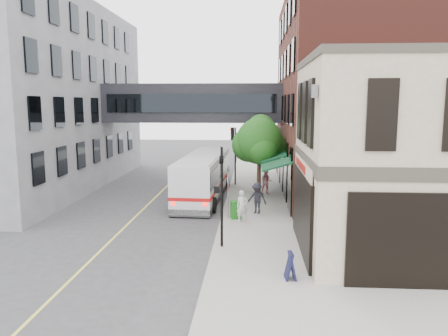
# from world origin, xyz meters

# --- Properties ---
(ground) EXTENTS (120.00, 120.00, 0.00)m
(ground) POSITION_xyz_m (0.00, 0.00, 0.00)
(ground) COLOR #38383A
(ground) RESTS_ON ground
(sidewalk_main) EXTENTS (4.00, 60.00, 0.15)m
(sidewalk_main) POSITION_xyz_m (2.00, 14.00, 0.07)
(sidewalk_main) COLOR gray
(sidewalk_main) RESTS_ON ground
(corner_building) EXTENTS (10.19, 8.12, 8.45)m
(corner_building) POSITION_xyz_m (8.97, 2.00, 4.21)
(corner_building) COLOR tan
(corner_building) RESTS_ON ground
(brick_building) EXTENTS (13.76, 18.00, 14.00)m
(brick_building) POSITION_xyz_m (9.98, 15.00, 6.99)
(brick_building) COLOR #55221A
(brick_building) RESTS_ON ground
(opposite_building) EXTENTS (14.00, 24.00, 14.00)m
(opposite_building) POSITION_xyz_m (-17.00, 16.00, 7.00)
(opposite_building) COLOR slate
(opposite_building) RESTS_ON ground
(skyway_bridge) EXTENTS (14.00, 3.18, 3.00)m
(skyway_bridge) POSITION_xyz_m (-3.00, 18.00, 6.50)
(skyway_bridge) COLOR black
(skyway_bridge) RESTS_ON ground
(traffic_signal_near) EXTENTS (0.44, 0.22, 4.60)m
(traffic_signal_near) POSITION_xyz_m (0.37, 2.00, 2.98)
(traffic_signal_near) COLOR black
(traffic_signal_near) RESTS_ON sidewalk_main
(traffic_signal_far) EXTENTS (0.53, 0.28, 4.50)m
(traffic_signal_far) POSITION_xyz_m (0.26, 17.00, 3.34)
(traffic_signal_far) COLOR black
(traffic_signal_far) RESTS_ON sidewalk_main
(street_sign_pole) EXTENTS (0.08, 0.75, 3.00)m
(street_sign_pole) POSITION_xyz_m (0.39, 7.00, 1.93)
(street_sign_pole) COLOR gray
(street_sign_pole) RESTS_ON sidewalk_main
(street_tree) EXTENTS (3.80, 3.20, 5.60)m
(street_tree) POSITION_xyz_m (2.19, 13.22, 3.91)
(street_tree) COLOR #382619
(street_tree) RESTS_ON sidewalk_main
(lane_marking) EXTENTS (0.12, 40.00, 0.01)m
(lane_marking) POSITION_xyz_m (-5.00, 10.00, 0.01)
(lane_marking) COLOR #D8CC4C
(lane_marking) RESTS_ON ground
(bus) EXTENTS (3.07, 11.16, 2.98)m
(bus) POSITION_xyz_m (-1.58, 12.60, 1.67)
(bus) COLOR silver
(bus) RESTS_ON ground
(pedestrian_a) EXTENTS (0.69, 0.53, 1.71)m
(pedestrian_a) POSITION_xyz_m (1.21, 6.18, 1.00)
(pedestrian_a) COLOR silver
(pedestrian_a) RESTS_ON sidewalk_main
(pedestrian_b) EXTENTS (0.91, 0.74, 1.76)m
(pedestrian_b) POSITION_xyz_m (2.75, 13.58, 1.03)
(pedestrian_b) COLOR pink
(pedestrian_b) RESTS_ON sidewalk_main
(pedestrian_c) EXTENTS (1.33, 1.06, 1.80)m
(pedestrian_c) POSITION_xyz_m (2.03, 8.04, 1.05)
(pedestrian_c) COLOR black
(pedestrian_c) RESTS_ON sidewalk_main
(newspaper_box) EXTENTS (0.61, 0.57, 1.01)m
(newspaper_box) POSITION_xyz_m (0.83, 6.79, 0.65)
(newspaper_box) COLOR #186016
(newspaper_box) RESTS_ON sidewalk_main
(sandwich_board) EXTENTS (0.41, 0.59, 1.00)m
(sandwich_board) POSITION_xyz_m (3.17, -1.50, 0.65)
(sandwich_board) COLOR black
(sandwich_board) RESTS_ON sidewalk_main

